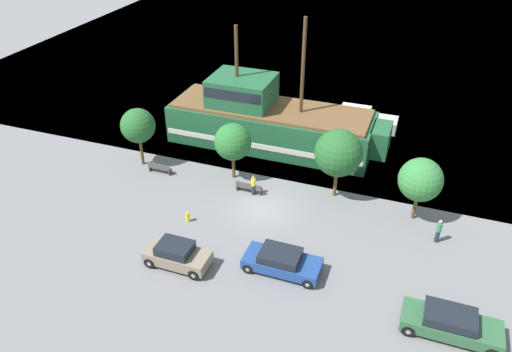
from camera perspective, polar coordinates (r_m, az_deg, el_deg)
ground_plane at (r=34.50m, az=0.84°, el=-3.75°), size 160.00×160.00×0.00m
water_surface at (r=73.76m, az=12.71°, el=15.68°), size 80.00×80.00×0.00m
pirate_ship at (r=41.47m, az=1.43°, el=6.31°), size 18.03×5.33×10.85m
moored_boat_dockside at (r=45.99m, az=11.71°, el=6.40°), size 6.49×2.01×1.75m
parked_car_curb_front at (r=29.99m, az=-9.03°, el=-8.89°), size 3.86×1.79×1.54m
parked_car_curb_mid at (r=29.38m, az=2.96°, el=-9.71°), size 4.49×2.01×1.34m
parked_car_curb_rear at (r=27.83m, az=21.37°, el=-15.42°), size 4.88×1.92×1.44m
fire_hydrant at (r=33.42m, az=-7.79°, el=-4.58°), size 0.42×0.25×0.76m
bench_promenade_east at (r=38.82m, az=-10.96°, el=0.91°), size 1.83×0.45×0.85m
bench_promenade_west at (r=35.87m, az=-0.81°, el=-1.30°), size 1.91×0.45×0.85m
pedestrian_walking_near at (r=33.21m, az=20.13°, el=-5.91°), size 0.32×0.32×1.67m
pedestrian_walking_far at (r=35.47m, az=-0.29°, el=-1.05°), size 0.32×0.32×1.58m
tree_row_east at (r=38.93m, az=-13.34°, el=5.60°), size 2.64×2.64×4.68m
tree_row_mideast at (r=36.35m, az=-2.66°, el=3.91°), size 2.74×2.74×4.40m
tree_row_midwest at (r=34.45m, az=9.40°, el=2.61°), size 3.31×3.31×5.14m
tree_row_west at (r=33.62m, az=18.29°, el=-0.42°), size 2.85×2.85×4.47m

